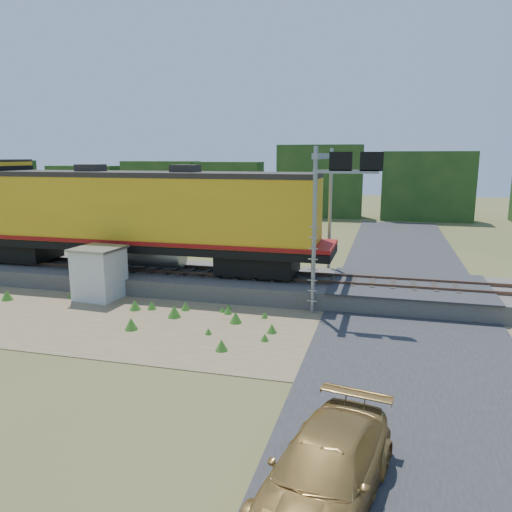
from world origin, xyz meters
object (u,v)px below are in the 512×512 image
(shed, at_px, (99,273))
(car, at_px, (325,471))
(signal_gantry, at_px, (330,187))
(locomotive, at_px, (124,214))

(shed, distance_m, car, 16.42)
(signal_gantry, distance_m, car, 14.57)
(shed, bearing_deg, car, -40.11)
(car, bearing_deg, signal_gantry, 107.74)
(locomotive, xyz_separation_m, signal_gantry, (10.55, -0.66, 1.58))
(locomotive, distance_m, signal_gantry, 10.69)
(locomotive, relative_size, car, 4.40)
(locomotive, xyz_separation_m, shed, (0.31, -3.07, -2.39))
(shed, height_order, car, shed)
(locomotive, height_order, signal_gantry, signal_gantry)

